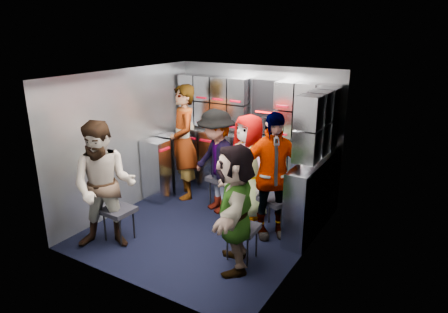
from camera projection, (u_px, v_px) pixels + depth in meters
The scene contains 29 objects.
floor at pixel (207, 227), 5.57m from camera, with size 3.00×3.00×0.00m, color black.
wall_back at pixel (257, 131), 6.47m from camera, with size 2.80×0.04×2.10m, color gray.
wall_left at pixel (127, 141), 5.93m from camera, with size 0.04×3.00×2.10m, color gray.
wall_right at pixel (308, 175), 4.56m from camera, with size 0.04×3.00×2.10m, color gray.
ceiling at pixel (204, 75), 4.92m from camera, with size 2.80×3.00×0.02m, color silver.
cart_bank_back at pixel (250, 167), 6.47m from camera, with size 2.68×0.38×0.99m, color #9A9FA9.
cart_bank_left at pixel (164, 167), 6.46m from camera, with size 0.38×0.76×0.99m, color #9A9FA9.
counter at pixel (251, 136), 6.31m from camera, with size 2.68×0.42×0.03m, color #B7BABF.
locker_bank_back at pixel (253, 106), 6.21m from camera, with size 2.68×0.28×0.82m, color #9A9FA9.
locker_bank_right at pixel (318, 124), 5.07m from camera, with size 0.28×1.00×0.82m, color #9A9FA9.
right_cabinet at pixel (310, 198), 5.29m from camera, with size 0.28×1.20×1.00m, color #9A9FA9.
coffee_niche at pixel (265, 108), 6.18m from camera, with size 0.46×0.16×0.84m, color black, non-canonical shape.
red_latch_strip at pixel (245, 147), 6.19m from camera, with size 2.60×0.02×0.03m, color #980314.
jump_seat_near_left at pixel (118, 212), 5.13m from camera, with size 0.39×0.37×0.45m.
jump_seat_mid_left at pixel (223, 180), 6.11m from camera, with size 0.47×0.45×0.48m.
jump_seat_center at pixel (253, 185), 5.92m from camera, with size 0.47×0.45×0.47m.
jump_seat_mid_right at pixel (276, 201), 5.40m from camera, with size 0.50×0.49×0.47m.
jump_seat_near_right at pixel (242, 230), 4.71m from camera, with size 0.38×0.37×0.43m.
attendant_standing at pixel (184, 142), 6.33m from camera, with size 0.67×0.44×1.83m, color black.
attendant_arc_a at pixel (104, 186), 4.85m from camera, with size 0.79×0.62×1.63m, color black.
attendant_arc_b at pixel (217, 162), 5.85m from camera, with size 1.00×0.58×1.56m, color black.
attendant_arc_c at pixel (248, 167), 5.67m from camera, with size 0.75×0.49×1.53m, color black.
attendant_arc_d at pixel (271, 176), 5.12m from camera, with size 0.98×0.41×1.68m, color black.
attendant_arc_e at pixel (235, 208), 4.45m from camera, with size 1.38×0.44×1.49m, color black.
bottle_left at pixel (217, 124), 6.52m from camera, with size 0.07×0.07×0.23m, color white.
bottle_mid at pixel (243, 127), 6.28m from camera, with size 0.06×0.06×0.24m, color white.
bottle_right at pixel (280, 132), 5.96m from camera, with size 0.06×0.06×0.27m, color white.
cup_left at pixel (192, 125), 6.78m from camera, with size 0.08×0.08×0.09m, color tan.
cup_right at pixel (296, 140), 5.85m from camera, with size 0.09×0.09×0.10m, color tan.
Camera 1 is at (2.78, -4.15, 2.67)m, focal length 32.00 mm.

